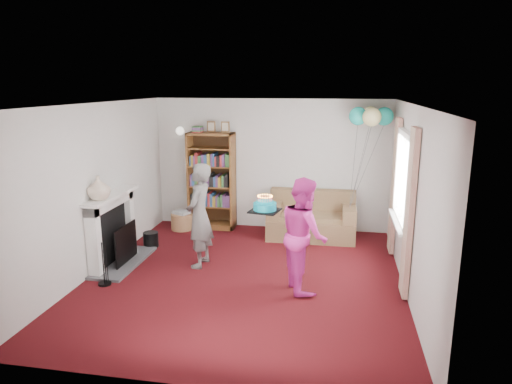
% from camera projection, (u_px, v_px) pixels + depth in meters
% --- Properties ---
extents(ground, '(5.00, 5.00, 0.00)m').
position_uv_depth(ground, '(245.00, 278.00, 6.67)').
color(ground, black).
rests_on(ground, ground).
extents(wall_back, '(4.50, 0.02, 2.50)m').
position_uv_depth(wall_back, '(270.00, 165.00, 8.79)').
color(wall_back, silver).
rests_on(wall_back, ground).
extents(wall_left, '(0.02, 5.00, 2.50)m').
position_uv_depth(wall_left, '(95.00, 189.00, 6.77)').
color(wall_left, silver).
rests_on(wall_left, ground).
extents(wall_right, '(0.02, 5.00, 2.50)m').
position_uv_depth(wall_right, '(412.00, 202.00, 5.99)').
color(wall_right, silver).
rests_on(wall_right, ground).
extents(ceiling, '(4.50, 5.00, 0.01)m').
position_uv_depth(ceiling, '(243.00, 104.00, 6.09)').
color(ceiling, white).
rests_on(ceiling, wall_back).
extents(fireplace, '(0.55, 1.80, 1.12)m').
position_uv_depth(fireplace, '(116.00, 232.00, 7.10)').
color(fireplace, '#3F3F42').
rests_on(fireplace, ground).
extents(window_bay, '(0.14, 2.02, 2.20)m').
position_uv_depth(window_bay, '(402.00, 195.00, 6.59)').
color(window_bay, white).
rests_on(window_bay, ground).
extents(wall_sconce, '(0.16, 0.23, 0.16)m').
position_uv_depth(wall_sconce, '(180.00, 131.00, 8.80)').
color(wall_sconce, gold).
rests_on(wall_sconce, ground).
extents(bookcase, '(0.89, 0.42, 2.08)m').
position_uv_depth(bookcase, '(212.00, 181.00, 8.86)').
color(bookcase, '#472B14').
rests_on(bookcase, ground).
extents(sofa, '(1.58, 0.84, 0.84)m').
position_uv_depth(sofa, '(311.00, 220.00, 8.43)').
color(sofa, brown).
rests_on(sofa, ground).
extents(wicker_basket, '(0.42, 0.42, 0.37)m').
position_uv_depth(wicker_basket, '(182.00, 221.00, 8.87)').
color(wicker_basket, '#A1734B').
rests_on(wicker_basket, ground).
extents(person_striped, '(0.42, 0.61, 1.61)m').
position_uv_depth(person_striped, '(199.00, 216.00, 6.96)').
color(person_striped, black).
rests_on(person_striped, ground).
extents(person_magenta, '(0.83, 0.92, 1.56)m').
position_uv_depth(person_magenta, '(304.00, 234.00, 6.17)').
color(person_magenta, '#C9288B').
rests_on(person_magenta, ground).
extents(birthday_cake, '(0.38, 0.38, 0.22)m').
position_uv_depth(birthday_cake, '(265.00, 207.00, 6.23)').
color(birthday_cake, black).
rests_on(birthday_cake, ground).
extents(balloons, '(0.76, 0.76, 1.73)m').
position_uv_depth(balloons, '(371.00, 116.00, 7.89)').
color(balloons, '#3F3F3F').
rests_on(balloons, ground).
extents(mantel_vase, '(0.35, 0.35, 0.35)m').
position_uv_depth(mantel_vase, '(99.00, 188.00, 6.60)').
color(mantel_vase, beige).
rests_on(mantel_vase, fireplace).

